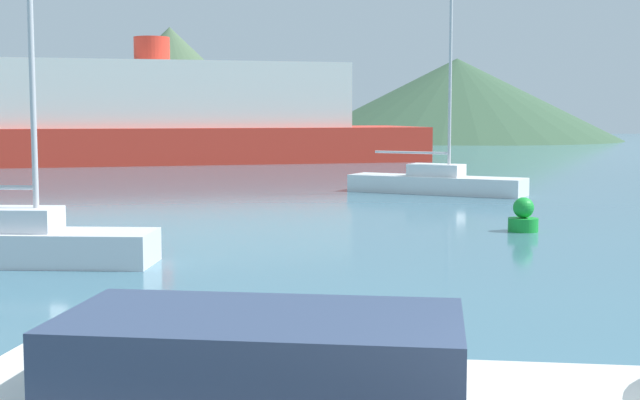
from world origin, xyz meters
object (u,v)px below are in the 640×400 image
Objects in this scene: sailboat_inner at (17,241)px; buoy_marker at (523,217)px; sailboat_middle at (436,182)px; ferry_distant at (153,119)px.

sailboat_inner reaches higher than buoy_marker.
buoy_marker is at bearing -58.34° from sailboat_middle.
sailboat_middle is 9.14× the size of buoy_marker.
ferry_distant is (-11.23, 24.38, 2.31)m from sailboat_middle.
sailboat_inner is at bearing -98.44° from ferry_distant.
sailboat_middle reaches higher than ferry_distant.
buoy_marker is (12.32, 3.08, -0.11)m from sailboat_inner.
sailboat_middle is 0.24× the size of ferry_distant.
sailboat_middle is 11.21m from buoy_marker.
sailboat_middle is at bearing -70.58° from ferry_distant.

